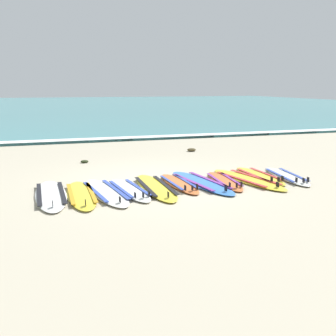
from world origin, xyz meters
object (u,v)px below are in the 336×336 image
at_px(surfboard_0, 51,195).
at_px(surfboard_9, 259,176).
at_px(surfboard_1, 81,195).
at_px(surfboard_4, 155,187).
at_px(surfboard_10, 286,176).
at_px(surfboard_7, 224,181).
at_px(surfboard_5, 179,183).
at_px(surfboard_6, 201,182).
at_px(surfboard_8, 247,179).
at_px(surfboard_3, 129,190).
at_px(surfboard_2, 105,192).

relative_size(surfboard_0, surfboard_9, 1.20).
relative_size(surfboard_1, surfboard_4, 0.92).
bearing_deg(surfboard_10, surfboard_7, -179.95).
distance_m(surfboard_5, surfboard_6, 0.53).
relative_size(surfboard_5, surfboard_9, 0.96).
xyz_separation_m(surfboard_6, surfboard_9, (1.64, 0.21, 0.00)).
height_order(surfboard_6, surfboard_8, same).
distance_m(surfboard_3, surfboard_8, 2.89).
height_order(surfboard_0, surfboard_5, same).
relative_size(surfboard_3, surfboard_6, 0.83).
xyz_separation_m(surfboard_7, surfboard_9, (1.07, 0.25, -0.00)).
bearing_deg(surfboard_10, surfboard_2, -178.29).
bearing_deg(surfboard_3, surfboard_10, 1.43).
bearing_deg(surfboard_9, surfboard_8, -150.73).
bearing_deg(surfboard_2, surfboard_10, 1.71).
bearing_deg(surfboard_3, surfboard_4, 4.22).
xyz_separation_m(surfboard_2, surfboard_6, (2.24, 0.18, -0.00)).
distance_m(surfboard_0, surfboard_7, 3.91).
bearing_deg(surfboard_10, surfboard_9, 157.89).
distance_m(surfboard_3, surfboard_5, 1.21).
xyz_separation_m(surfboard_2, surfboard_3, (0.52, 0.04, 0.00)).
bearing_deg(surfboard_5, surfboard_1, -172.76).
height_order(surfboard_2, surfboard_5, same).
relative_size(surfboard_3, surfboard_10, 1.01).
bearing_deg(surfboard_5, surfboard_10, -1.89).
xyz_separation_m(surfboard_3, surfboard_8, (2.89, 0.08, -0.00)).
xyz_separation_m(surfboard_4, surfboard_10, (3.38, 0.06, 0.00)).
bearing_deg(surfboard_4, surfboard_5, 13.77).
height_order(surfboard_4, surfboard_10, same).
height_order(surfboard_0, surfboard_2, same).
distance_m(surfboard_3, surfboard_4, 0.59).
height_order(surfboard_1, surfboard_6, same).
bearing_deg(surfboard_3, surfboard_1, -174.92).
height_order(surfboard_5, surfboard_7, same).
height_order(surfboard_5, surfboard_10, same).
distance_m(surfboard_3, surfboard_10, 3.97).
bearing_deg(surfboard_2, surfboard_0, 174.12).
bearing_deg(surfboard_10, surfboard_3, -178.57).
bearing_deg(surfboard_10, surfboard_8, -179.10).
distance_m(surfboard_1, surfboard_4, 1.62).
relative_size(surfboard_5, surfboard_6, 0.77).
height_order(surfboard_4, surfboard_8, same).
bearing_deg(surfboard_9, surfboard_7, -166.93).
height_order(surfboard_2, surfboard_6, same).
distance_m(surfboard_5, surfboard_10, 2.78).
distance_m(surfboard_1, surfboard_5, 2.23).
distance_m(surfboard_4, surfboard_9, 2.78).
relative_size(surfboard_4, surfboard_9, 1.19).
bearing_deg(surfboard_2, surfboard_9, 5.63).
distance_m(surfboard_4, surfboard_10, 3.38).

